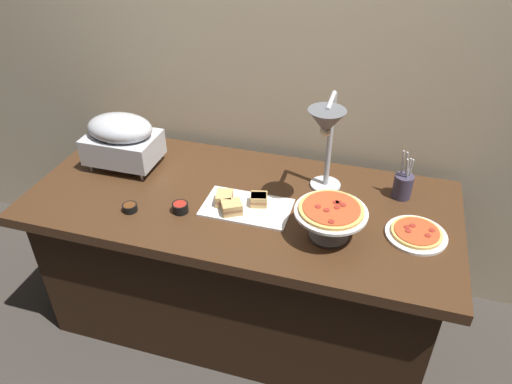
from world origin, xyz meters
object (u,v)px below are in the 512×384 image
chafing_dish (122,138)px  sauce_cup_far (130,207)px  pizza_plate_center (331,213)px  utensil_holder (403,185)px  sauce_cup_near (180,207)px  sandwich_platter (243,204)px  heat_lamp (327,129)px  pizza_plate_front (416,234)px

chafing_dish → sauce_cup_far: (0.20, -0.33, -0.13)m
pizza_plate_center → utensil_holder: bearing=53.8°
chafing_dish → sauce_cup_near: size_ratio=4.85×
chafing_dish → sandwich_platter: 0.70m
chafing_dish → heat_lamp: heat_lamp is taller
pizza_plate_center → utensil_holder: size_ratio=1.24×
pizza_plate_front → sandwich_platter: (-0.72, -0.02, 0.01)m
pizza_plate_center → utensil_holder: 0.45m
pizza_plate_center → heat_lamp: bearing=109.2°
heat_lamp → pizza_plate_front: size_ratio=1.92×
heat_lamp → pizza_plate_center: heat_lamp is taller
chafing_dish → heat_lamp: (0.97, -0.04, 0.21)m
pizza_plate_front → sauce_cup_near: size_ratio=3.54×
pizza_plate_center → sauce_cup_near: (-0.64, -0.02, -0.09)m
sauce_cup_far → heat_lamp: bearing=20.3°
pizza_plate_front → sauce_cup_near: 0.98m
utensil_holder → chafing_dish: bearing=-175.2°
chafing_dish → utensil_holder: (1.31, 0.11, -0.09)m
utensil_holder → pizza_plate_center: bearing=-126.2°
chafing_dish → pizza_plate_front: size_ratio=1.37×
sauce_cup_near → heat_lamp: bearing=22.3°
heat_lamp → sauce_cup_far: bearing=-159.7°
sandwich_platter → sauce_cup_far: (-0.46, -0.15, -0.00)m
pizza_plate_front → utensil_holder: size_ratio=1.06×
sauce_cup_near → utensil_holder: size_ratio=0.30×
sandwich_platter → sauce_cup_far: bearing=-161.5°
pizza_plate_front → sandwich_platter: 0.72m
heat_lamp → utensil_holder: bearing=24.2°
utensil_holder → pizza_plate_front: bearing=-74.9°
chafing_dish → sauce_cup_near: bearing=-33.5°
chafing_dish → pizza_plate_front: (1.38, -0.15, -0.14)m
pizza_plate_front → utensil_holder: bearing=105.1°
heat_lamp → sauce_cup_far: (-0.77, -0.29, -0.34)m
sandwich_platter → utensil_holder: (0.65, 0.28, 0.04)m
sandwich_platter → sauce_cup_far: 0.49m
utensil_holder → sauce_cup_far: bearing=-158.5°
sandwich_platter → sauce_cup_near: bearing=-158.6°
pizza_plate_center → sauce_cup_far: (-0.85, -0.08, -0.10)m
pizza_plate_center → sauce_cup_far: pizza_plate_center is taller
pizza_plate_center → chafing_dish: bearing=166.4°
pizza_plate_front → utensil_holder: (-0.07, 0.26, 0.05)m
sandwich_platter → heat_lamp: bearing=23.0°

